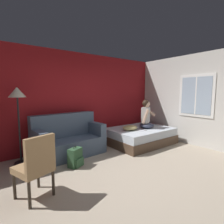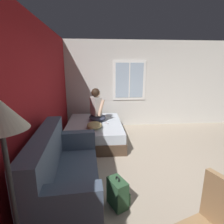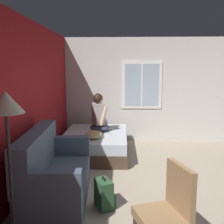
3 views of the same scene
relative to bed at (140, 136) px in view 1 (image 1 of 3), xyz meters
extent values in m
plane|color=tan|center=(-1.78, -1.51, -0.24)|extent=(40.00, 40.00, 0.00)
cube|color=maroon|center=(-1.78, 0.97, 1.11)|extent=(10.91, 0.16, 2.70)
cube|color=silver|center=(1.25, -1.51, 1.11)|extent=(0.16, 6.20, 2.70)
cube|color=white|center=(1.16, -1.11, 1.25)|extent=(0.02, 1.04, 1.24)
cube|color=#9EB2C6|center=(1.14, -1.11, 1.25)|extent=(0.01, 0.88, 1.08)
cube|color=white|center=(1.14, -1.11, 1.25)|extent=(0.01, 0.04, 1.08)
cube|color=#4C3828|center=(0.00, 0.00, -0.11)|extent=(1.93, 1.44, 0.26)
cube|color=silver|center=(0.00, 0.00, 0.13)|extent=(1.87, 1.39, 0.22)
cube|color=#47566B|center=(-2.16, 0.31, -0.02)|extent=(1.75, 0.91, 0.44)
cube|color=#47566B|center=(-2.18, 0.61, 0.50)|extent=(1.71, 0.35, 0.60)
cube|color=#47566B|center=(-2.92, 0.26, 0.36)|extent=(0.23, 0.81, 0.32)
cube|color=#47566B|center=(-1.40, 0.36, 0.36)|extent=(0.23, 0.81, 0.32)
cylinder|color=#382D23|center=(-3.19, -0.74, -0.04)|extent=(0.04, 0.04, 0.40)
cylinder|color=#382D23|center=(-3.56, -0.87, -0.04)|extent=(0.04, 0.04, 0.40)
cylinder|color=#382D23|center=(-3.06, -1.11, -0.04)|extent=(0.04, 0.04, 0.40)
cylinder|color=#382D23|center=(-3.43, -1.24, -0.04)|extent=(0.04, 0.04, 0.40)
cube|color=#9E7A51|center=(-3.31, -0.99, 0.21)|extent=(0.59, 0.59, 0.10)
cube|color=#9E7A51|center=(-3.25, -1.18, 0.50)|extent=(0.45, 0.21, 0.48)
ellipsoid|color=#383D51|center=(0.21, -0.08, 0.32)|extent=(0.66, 0.63, 0.16)
cube|color=#B2ADA8|center=(0.20, -0.05, 0.64)|extent=(0.38, 0.33, 0.48)
cylinder|color=#DBB293|center=(0.04, -0.18, 0.62)|extent=(0.17, 0.23, 0.44)
cylinder|color=#DBB293|center=(0.38, -0.04, 0.74)|extent=(0.24, 0.37, 0.29)
sphere|color=#DBB293|center=(0.21, -0.06, 0.99)|extent=(0.21, 0.21, 0.21)
ellipsoid|color=black|center=(0.20, -0.05, 1.00)|extent=(0.30, 0.30, 0.23)
cube|color=#2D5133|center=(-2.34, -0.35, -0.04)|extent=(0.35, 0.29, 0.40)
cube|color=#2D5133|center=(-2.29, -0.45, -0.13)|extent=(0.24, 0.15, 0.18)
torus|color=black|center=(-2.34, -0.35, 0.18)|extent=(0.08, 0.05, 0.09)
ellipsoid|color=tan|center=(-0.42, -0.01, 0.31)|extent=(0.49, 0.37, 0.14)
cube|color=#B7B7BC|center=(-0.09, -0.31, 0.25)|extent=(0.16, 0.12, 0.01)
cylinder|color=black|center=(-3.24, 0.53, -0.22)|extent=(0.28, 0.28, 0.03)
cylinder|color=black|center=(-3.24, 0.53, 0.52)|extent=(0.04, 0.04, 1.45)
cone|color=beige|center=(-3.24, 0.53, 1.35)|extent=(0.36, 0.36, 0.22)
camera|label=1|loc=(-3.88, -3.70, 1.36)|focal=28.00mm
camera|label=2|loc=(-4.38, -0.11, 1.64)|focal=28.00mm
camera|label=3|loc=(-5.71, -0.60, 1.68)|focal=42.00mm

